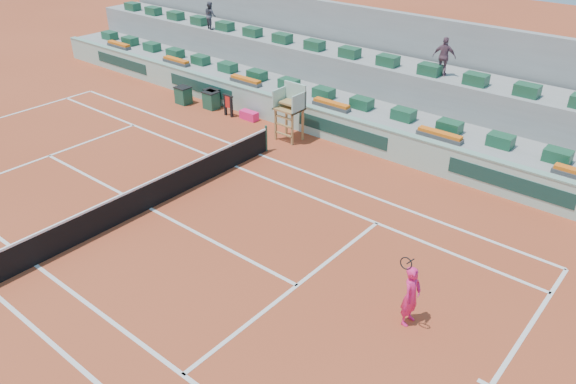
{
  "coord_description": "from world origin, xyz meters",
  "views": [
    {
      "loc": [
        13.96,
        -9.5,
        9.83
      ],
      "look_at": [
        4.0,
        2.5,
        1.0
      ],
      "focal_mm": 35.0,
      "sensor_mm": 36.0,
      "label": 1
    }
  ],
  "objects_px": {
    "umpire_chair": "(291,105)",
    "tennis_player": "(411,295)",
    "drink_cooler_a": "(211,100)",
    "player_bag": "(249,115)"
  },
  "relations": [
    {
      "from": "umpire_chair",
      "to": "tennis_player",
      "type": "relative_size",
      "value": 1.05
    },
    {
      "from": "player_bag",
      "to": "tennis_player",
      "type": "bearing_deg",
      "value": -30.62
    },
    {
      "from": "player_bag",
      "to": "drink_cooler_a",
      "type": "xyz_separation_m",
      "value": [
        -2.36,
        -0.13,
        0.23
      ]
    },
    {
      "from": "drink_cooler_a",
      "to": "tennis_player",
      "type": "bearing_deg",
      "value": -26.0
    },
    {
      "from": "drink_cooler_a",
      "to": "umpire_chair",
      "type": "bearing_deg",
      "value": -3.59
    },
    {
      "from": "umpire_chair",
      "to": "tennis_player",
      "type": "distance_m",
      "value": 11.67
    },
    {
      "from": "drink_cooler_a",
      "to": "tennis_player",
      "type": "distance_m",
      "value": 16.32
    },
    {
      "from": "umpire_chair",
      "to": "tennis_player",
      "type": "xyz_separation_m",
      "value": [
        9.44,
        -6.82,
        -0.7
      ]
    },
    {
      "from": "player_bag",
      "to": "umpire_chair",
      "type": "xyz_separation_m",
      "value": [
        2.86,
        -0.46,
        1.35
      ]
    },
    {
      "from": "drink_cooler_a",
      "to": "player_bag",
      "type": "bearing_deg",
      "value": 3.1
    }
  ]
}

